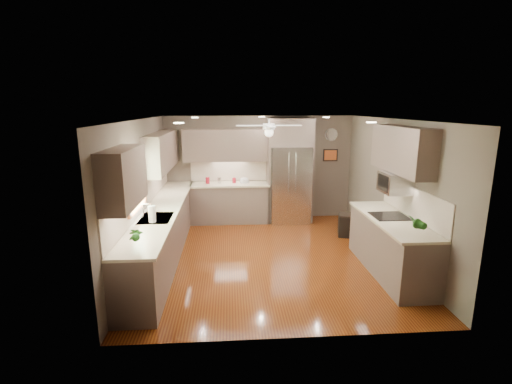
{
  "coord_description": "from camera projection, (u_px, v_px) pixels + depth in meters",
  "views": [
    {
      "loc": [
        -0.71,
        -6.4,
        2.72
      ],
      "look_at": [
        -0.21,
        0.6,
        1.09
      ],
      "focal_mm": 26.0,
      "sensor_mm": 36.0,
      "label": 1
    }
  ],
  "objects": [
    {
      "name": "stool",
      "position": [
        348.0,
        225.0,
        7.93
      ],
      "size": [
        0.49,
        0.49,
        0.47
      ],
      "color": "black",
      "rests_on": "ground"
    },
    {
      "name": "sink",
      "position": [
        156.0,
        220.0,
        6.06
      ],
      "size": [
        0.5,
        0.7,
        0.32
      ],
      "color": "silver",
      "rests_on": "left_run"
    },
    {
      "name": "wall_clock",
      "position": [
        331.0,
        135.0,
        8.95
      ],
      "size": [
        0.3,
        0.03,
        0.3
      ],
      "color": "white",
      "rests_on": "wall_back"
    },
    {
      "name": "canister_b",
      "position": [
        219.0,
        180.0,
        8.74
      ],
      "size": [
        0.1,
        0.1,
        0.14
      ],
      "primitive_type": "cylinder",
      "rotation": [
        0.0,
        0.0,
        -0.18
      ],
      "color": "silver",
      "rests_on": "back_run"
    },
    {
      "name": "microwave",
      "position": [
        395.0,
        183.0,
        6.15
      ],
      "size": [
        0.43,
        0.55,
        0.34
      ],
      "color": "silver",
      "rests_on": "wall_right"
    },
    {
      "name": "canister_a",
      "position": [
        208.0,
        180.0,
        8.7
      ],
      "size": [
        0.1,
        0.1,
        0.15
      ],
      "primitive_type": "cylinder",
      "rotation": [
        0.0,
        0.0,
        0.1
      ],
      "color": "maroon",
      "rests_on": "back_run"
    },
    {
      "name": "wall_front",
      "position": [
        294.0,
        240.0,
        4.17
      ],
      "size": [
        4.5,
        0.0,
        4.5
      ],
      "primitive_type": "plane",
      "rotation": [
        -1.57,
        0.0,
        0.0
      ],
      "color": "brown",
      "rests_on": "ground"
    },
    {
      "name": "potted_plant_left",
      "position": [
        134.0,
        235.0,
        4.75
      ],
      "size": [
        0.2,
        0.15,
        0.34
      ],
      "primitive_type": "imported",
      "rotation": [
        0.0,
        0.0,
        0.18
      ],
      "color": "#1F5719",
      "rests_on": "left_run"
    },
    {
      "name": "wall_back",
      "position": [
        259.0,
        168.0,
        9.03
      ],
      "size": [
        4.5,
        0.0,
        4.5
      ],
      "primitive_type": "plane",
      "rotation": [
        1.57,
        0.0,
        0.0
      ],
      "color": "brown",
      "rests_on": "ground"
    },
    {
      "name": "bowl",
      "position": [
        244.0,
        182.0,
        8.75
      ],
      "size": [
        0.25,
        0.25,
        0.05
      ],
      "primitive_type": "imported",
      "rotation": [
        0.0,
        0.0,
        0.16
      ],
      "color": "#C3AD92",
      "rests_on": "back_run"
    },
    {
      "name": "left_run",
      "position": [
        163.0,
        231.0,
        6.78
      ],
      "size": [
        0.65,
        4.7,
        1.45
      ],
      "color": "brown",
      "rests_on": "ground"
    },
    {
      "name": "floor",
      "position": [
        270.0,
        256.0,
        6.88
      ],
      "size": [
        5.0,
        5.0,
        0.0
      ],
      "primitive_type": "plane",
      "color": "#451909",
      "rests_on": "ground"
    },
    {
      "name": "back_run",
      "position": [
        230.0,
        202.0,
        8.86
      ],
      "size": [
        1.85,
        0.65,
        1.45
      ],
      "color": "brown",
      "rests_on": "ground"
    },
    {
      "name": "framed_print",
      "position": [
        330.0,
        155.0,
        9.06
      ],
      "size": [
        0.36,
        0.03,
        0.3
      ],
      "color": "black",
      "rests_on": "wall_back"
    },
    {
      "name": "soap_bottle",
      "position": [
        151.0,
        207.0,
        6.35
      ],
      "size": [
        0.09,
        0.09,
        0.17
      ],
      "primitive_type": "imported",
      "rotation": [
        0.0,
        0.0,
        0.15
      ],
      "color": "white",
      "rests_on": "left_run"
    },
    {
      "name": "ceiling_fan",
      "position": [
        269.0,
        128.0,
        6.65
      ],
      "size": [
        1.18,
        1.18,
        0.32
      ],
      "color": "white",
      "rests_on": "ceiling"
    },
    {
      "name": "refrigerator",
      "position": [
        290.0,
        173.0,
        8.76
      ],
      "size": [
        1.06,
        0.75,
        2.45
      ],
      "color": "silver",
      "rests_on": "ground"
    },
    {
      "name": "uppers",
      "position": [
        228.0,
        151.0,
        7.1
      ],
      "size": [
        4.5,
        4.7,
        0.95
      ],
      "color": "brown",
      "rests_on": "wall_left"
    },
    {
      "name": "wall_right",
      "position": [
        393.0,
        189.0,
        6.76
      ],
      "size": [
        0.0,
        5.0,
        5.0
      ],
      "primitive_type": "plane",
      "rotation": [
        1.57,
        0.0,
        -1.57
      ],
      "color": "brown",
      "rests_on": "ground"
    },
    {
      "name": "potted_plant_right",
      "position": [
        416.0,
        223.0,
        5.24
      ],
      "size": [
        0.22,
        0.2,
        0.34
      ],
      "primitive_type": "imported",
      "rotation": [
        0.0,
        0.0,
        0.31
      ],
      "color": "#1F5719",
      "rests_on": "right_run"
    },
    {
      "name": "ceiling",
      "position": [
        271.0,
        119.0,
        6.32
      ],
      "size": [
        5.0,
        5.0,
        0.0
      ],
      "primitive_type": "plane",
      "rotation": [
        3.14,
        0.0,
        0.0
      ],
      "color": "white",
      "rests_on": "ground"
    },
    {
      "name": "canister_d",
      "position": [
        234.0,
        181.0,
        8.78
      ],
      "size": [
        0.09,
        0.09,
        0.13
      ],
      "primitive_type": "cylinder",
      "rotation": [
        0.0,
        0.0,
        -0.0
      ],
      "color": "maroon",
      "rests_on": "back_run"
    },
    {
      "name": "window",
      "position": [
        135.0,
        181.0,
        5.89
      ],
      "size": [
        0.05,
        1.12,
        0.92
      ],
      "color": "#BFF2B2",
      "rests_on": "wall_left"
    },
    {
      "name": "wall_left",
      "position": [
        142.0,
        193.0,
        6.44
      ],
      "size": [
        0.0,
        5.0,
        5.0
      ],
      "primitive_type": "plane",
      "rotation": [
        1.57,
        0.0,
        1.57
      ],
      "color": "brown",
      "rests_on": "ground"
    },
    {
      "name": "recessed_lights",
      "position": [
        266.0,
        119.0,
        6.71
      ],
      "size": [
        2.84,
        3.14,
        0.01
      ],
      "color": "white",
      "rests_on": "ceiling"
    },
    {
      "name": "right_run",
      "position": [
        391.0,
        244.0,
        6.13
      ],
      "size": [
        0.7,
        2.2,
        1.45
      ],
      "color": "brown",
      "rests_on": "ground"
    },
    {
      "name": "paper_towel",
      "position": [
        152.0,
        214.0,
        5.77
      ],
      "size": [
        0.11,
        0.11,
        0.28
      ],
      "color": "white",
      "rests_on": "left_run"
    }
  ]
}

